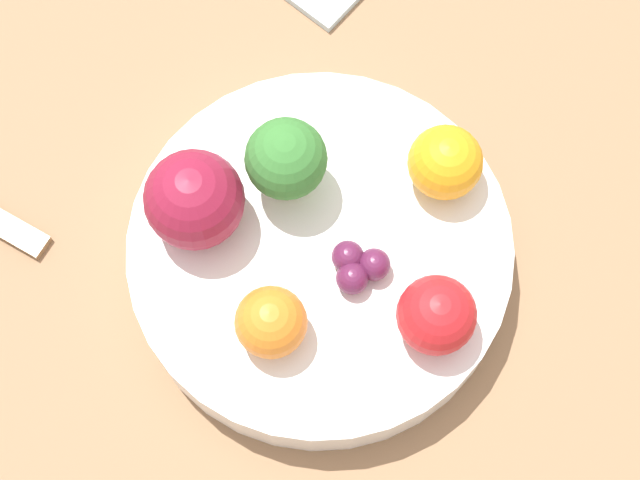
{
  "coord_description": "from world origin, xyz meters",
  "views": [
    {
      "loc": [
        0.2,
        0.05,
        0.66
      ],
      "look_at": [
        0.0,
        0.0,
        0.07
      ],
      "focal_mm": 60.0,
      "sensor_mm": 36.0,
      "label": 1
    }
  ],
  "objects_px": {
    "apple_red": "(193,204)",
    "orange_front": "(271,322)",
    "grape_cluster": "(358,266)",
    "orange_back": "(445,162)",
    "apple_green": "(436,315)",
    "bowl": "(320,256)",
    "broccoli": "(286,160)"
  },
  "relations": [
    {
      "from": "broccoli",
      "to": "apple_red",
      "type": "height_order",
      "value": "broccoli"
    },
    {
      "from": "orange_front",
      "to": "orange_back",
      "type": "distance_m",
      "value": 0.14
    },
    {
      "from": "orange_front",
      "to": "orange_back",
      "type": "height_order",
      "value": "orange_back"
    },
    {
      "from": "orange_back",
      "to": "apple_red",
      "type": "bearing_deg",
      "value": -64.94
    },
    {
      "from": "broccoli",
      "to": "orange_back",
      "type": "xyz_separation_m",
      "value": [
        -0.03,
        0.09,
        -0.01
      ]
    },
    {
      "from": "apple_red",
      "to": "orange_front",
      "type": "distance_m",
      "value": 0.08
    },
    {
      "from": "apple_red",
      "to": "bowl",
      "type": "bearing_deg",
      "value": 92.3
    },
    {
      "from": "broccoli",
      "to": "grape_cluster",
      "type": "distance_m",
      "value": 0.07
    },
    {
      "from": "orange_front",
      "to": "grape_cluster",
      "type": "bearing_deg",
      "value": 140.1
    },
    {
      "from": "broccoli",
      "to": "orange_front",
      "type": "distance_m",
      "value": 0.09
    },
    {
      "from": "apple_red",
      "to": "orange_back",
      "type": "distance_m",
      "value": 0.15
    },
    {
      "from": "apple_green",
      "to": "orange_back",
      "type": "distance_m",
      "value": 0.09
    },
    {
      "from": "bowl",
      "to": "orange_back",
      "type": "distance_m",
      "value": 0.1
    },
    {
      "from": "apple_red",
      "to": "orange_front",
      "type": "bearing_deg",
      "value": 47.84
    },
    {
      "from": "broccoli",
      "to": "grape_cluster",
      "type": "xyz_separation_m",
      "value": [
        0.04,
        0.05,
        -0.02
      ]
    },
    {
      "from": "bowl",
      "to": "apple_red",
      "type": "xyz_separation_m",
      "value": [
        0.0,
        -0.07,
        0.05
      ]
    },
    {
      "from": "orange_front",
      "to": "grape_cluster",
      "type": "height_order",
      "value": "orange_front"
    },
    {
      "from": "bowl",
      "to": "grape_cluster",
      "type": "relative_size",
      "value": 6.58
    },
    {
      "from": "apple_red",
      "to": "grape_cluster",
      "type": "distance_m",
      "value": 0.1
    },
    {
      "from": "bowl",
      "to": "orange_back",
      "type": "height_order",
      "value": "orange_back"
    },
    {
      "from": "bowl",
      "to": "orange_front",
      "type": "distance_m",
      "value": 0.07
    },
    {
      "from": "apple_red",
      "to": "orange_front",
      "type": "height_order",
      "value": "apple_red"
    },
    {
      "from": "apple_green",
      "to": "grape_cluster",
      "type": "distance_m",
      "value": 0.06
    },
    {
      "from": "bowl",
      "to": "apple_red",
      "type": "bearing_deg",
      "value": -87.7
    },
    {
      "from": "broccoli",
      "to": "orange_front",
      "type": "xyz_separation_m",
      "value": [
        0.09,
        0.01,
        -0.01
      ]
    },
    {
      "from": "bowl",
      "to": "broccoli",
      "type": "xyz_separation_m",
      "value": [
        -0.03,
        -0.03,
        0.05
      ]
    },
    {
      "from": "apple_red",
      "to": "apple_green",
      "type": "xyz_separation_m",
      "value": [
        0.03,
        0.15,
        -0.01
      ]
    },
    {
      "from": "orange_back",
      "to": "bowl",
      "type": "bearing_deg",
      "value": -45.33
    },
    {
      "from": "orange_front",
      "to": "broccoli",
      "type": "bearing_deg",
      "value": -171.0
    },
    {
      "from": "apple_red",
      "to": "grape_cluster",
      "type": "bearing_deg",
      "value": 85.76
    },
    {
      "from": "broccoli",
      "to": "bowl",
      "type": "bearing_deg",
      "value": 39.64
    },
    {
      "from": "apple_green",
      "to": "orange_back",
      "type": "height_order",
      "value": "same"
    }
  ]
}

